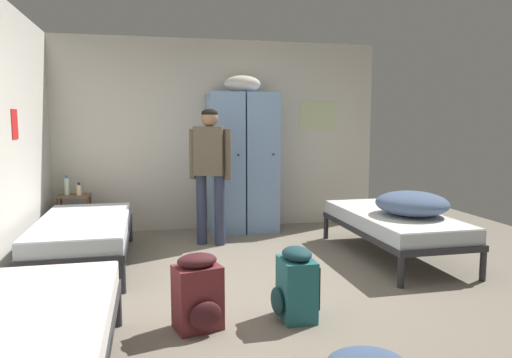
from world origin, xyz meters
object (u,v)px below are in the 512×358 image
bed_left_rear (84,229)px  shelf_unit (75,213)px  bedding_heap (412,203)px  locker_bank (243,159)px  backpack_maroon (198,294)px  backpack_teal (295,285)px  water_bottle (67,186)px  bed_left_front (20,337)px  person_traveler (210,164)px  lotion_bottle (79,190)px  bed_right (393,222)px

bed_left_rear → shelf_unit: bearing=102.3°
bedding_heap → locker_bank: bearing=130.0°
shelf_unit → bedding_heap: (3.61, -1.72, 0.27)m
backpack_maroon → backpack_teal: 0.73m
water_bottle → bedding_heap: bearing=-25.3°
bed_left_front → person_traveler: (1.38, 3.08, 0.60)m
locker_bank → person_traveler: bearing=-129.6°
locker_bank → backpack_maroon: 3.17m
shelf_unit → lotion_bottle: (0.07, -0.04, 0.29)m
shelf_unit → person_traveler: size_ratio=0.35×
bed_left_rear → backpack_maroon: size_ratio=3.45×
bed_left_rear → backpack_teal: (1.71, -1.75, -0.12)m
bed_left_rear → lotion_bottle: size_ratio=12.16×
bedding_heap → person_traveler: size_ratio=0.48×
shelf_unit → bed_right: 3.83m
shelf_unit → bedding_heap: size_ratio=0.73×
person_traveler → backpack_maroon: bearing=-99.5°
bed_left_rear → backpack_maroon: backpack_maroon is taller
shelf_unit → bed_right: size_ratio=0.30×
water_bottle → bed_left_front: bearing=-84.9°
shelf_unit → backpack_maroon: (1.24, -2.92, -0.09)m
bed_right → bedding_heap: (0.11, -0.17, 0.24)m
bedding_heap → bed_left_front: bearing=-150.0°
bed_right → bed_left_front: 3.88m
shelf_unit → water_bottle: 0.34m
person_traveler → locker_bank: bearing=50.4°
bed_left_front → bed_left_rear: size_ratio=1.00×
person_traveler → lotion_bottle: (-1.56, 0.55, -0.34)m
bed_left_front → water_bottle: water_bottle is taller
shelf_unit → bedding_heap: bedding_heap is taller
bed_left_rear → backpack_maroon: (0.99, -1.77, -0.12)m
bed_right → backpack_maroon: 2.65m
locker_bank → backpack_maroon: locker_bank is taller
bed_right → lotion_bottle: lotion_bottle is taller
bedding_heap → backpack_maroon: bearing=-153.2°
shelf_unit → person_traveler: (1.63, -0.59, 0.63)m
bedding_heap → water_bottle: 4.09m
lotion_bottle → bed_left_front: bearing=-87.2°
bed_right → water_bottle: water_bottle is taller
bed_left_front → person_traveler: 3.43m
water_bottle → bed_left_rear: bearing=-74.2°
locker_bank → bedding_heap: size_ratio=2.65×
bedding_heap → backpack_maroon: 2.69m
bed_right → bed_left_front: size_ratio=1.00×
person_traveler → bed_right: bearing=-27.1°
shelf_unit → bed_left_front: (0.25, -3.67, 0.04)m
locker_bank → bed_left_rear: size_ratio=1.09×
locker_bank → backpack_teal: (-0.18, -2.93, -0.71)m
lotion_bottle → bedding_heap: bearing=-25.4°
bed_right → bedding_heap: bedding_heap is taller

